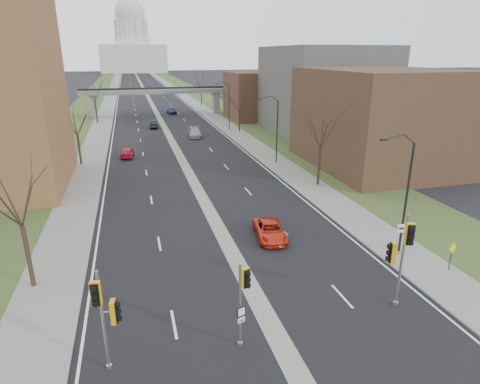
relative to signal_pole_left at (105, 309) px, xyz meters
name	(u,v)px	position (x,y,z in m)	size (l,w,h in m)	color
ground	(275,332)	(8.08, 0.59, -3.34)	(700.00, 700.00, 0.00)	black
road_surface	(145,90)	(8.08, 150.59, -3.34)	(20.00, 600.00, 0.01)	black
median_strip	(145,90)	(8.08, 150.59, -3.34)	(1.20, 600.00, 0.02)	gray
sidewalk_right	(175,90)	(20.08, 150.59, -3.28)	(4.00, 600.00, 0.12)	gray
sidewalk_left	(113,91)	(-3.92, 150.59, -3.28)	(4.00, 600.00, 0.12)	gray
grass_verge_right	(190,89)	(26.08, 150.59, -3.29)	(8.00, 600.00, 0.10)	#314720
grass_verge_left	(96,91)	(-9.92, 150.59, -3.29)	(8.00, 600.00, 0.10)	#314720
commercial_block_near	(380,119)	(32.08, 28.59, 2.66)	(16.00, 20.00, 12.00)	brown
commercial_block_mid	(323,90)	(36.08, 52.59, 4.16)	(18.00, 22.00, 15.00)	#5E5B56
commercial_block_far	(261,95)	(30.08, 70.59, 1.66)	(14.00, 14.00, 10.00)	brown
pedestrian_bridge	(157,94)	(8.08, 80.59, 1.50)	(34.00, 3.00, 6.45)	slate
capitol	(133,47)	(8.08, 320.59, 15.26)	(48.00, 42.00, 55.75)	beige
streetlight_near	(402,161)	(19.07, 6.59, 3.61)	(2.61, 0.20, 8.70)	black
streetlight_mid	(272,111)	(19.07, 32.59, 3.61)	(2.61, 0.20, 8.70)	black
streetlight_far	(225,92)	(19.07, 58.59, 3.61)	(2.61, 0.20, 8.70)	black
tree_left_a	(15,186)	(-4.92, 8.59, 3.29)	(7.20, 7.20, 9.40)	#382B21
tree_left_b	(75,117)	(-4.92, 38.59, 2.88)	(6.75, 6.75, 8.81)	#382B21
tree_left_c	(94,89)	(-4.92, 72.59, 3.70)	(7.65, 7.65, 9.99)	#382B21
tree_right_a	(322,125)	(21.08, 22.59, 3.29)	(7.20, 7.20, 9.40)	#382B21
tree_right_b	(239,100)	(21.08, 55.59, 2.48)	(6.30, 6.30, 8.22)	#382B21
tree_right_c	(201,80)	(21.08, 95.59, 3.70)	(7.65, 7.65, 9.99)	#382B21
signal_pole_left	(105,309)	(0.00, 0.00, 0.00)	(1.04, 0.86, 5.11)	gray
signal_pole_median	(243,292)	(6.17, -0.12, -0.15)	(0.63, 0.77, 4.59)	gray
signal_pole_right	(401,249)	(15.38, 0.90, 0.33)	(0.94, 1.25, 5.61)	gray
speed_limit_sign	(400,233)	(19.51, 6.25, -1.63)	(0.49, 0.15, 2.31)	black
warning_sign	(452,252)	(21.36, 3.35, -1.92)	(0.77, 0.24, 2.02)	black
car_left_near	(127,152)	(0.93, 41.18, -2.64)	(1.66, 4.13, 1.41)	#B1142E
car_left_far	(154,124)	(6.08, 64.27, -2.62)	(1.54, 4.40, 1.45)	black
car_right_near	(270,230)	(11.59, 11.39, -2.69)	(2.16, 4.68, 1.30)	red
car_right_mid	(195,133)	(12.38, 53.04, -2.60)	(2.08, 5.10, 1.48)	gray
car_right_far	(172,110)	(11.59, 83.17, -2.59)	(1.77, 4.41, 1.50)	navy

